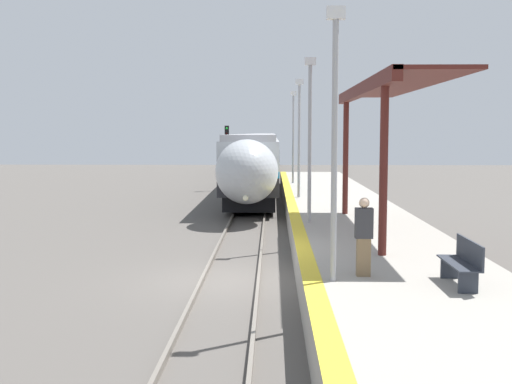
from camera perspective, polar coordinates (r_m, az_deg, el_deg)
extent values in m
plane|color=#56514C|center=(16.72, -2.25, -7.90)|extent=(120.00, 120.00, 0.00)
cube|color=slate|center=(16.77, -4.73, -7.62)|extent=(0.08, 90.00, 0.15)
cube|color=slate|center=(16.68, 0.24, -7.67)|extent=(0.08, 90.00, 0.15)
cube|color=black|center=(38.25, -0.13, 0.46)|extent=(2.41, 18.82, 0.75)
cube|color=#28282D|center=(38.19, -0.13, 1.66)|extent=(2.74, 20.46, 0.86)
cube|color=#198CBF|center=(38.16, -0.13, 2.53)|extent=(2.75, 20.46, 0.29)
cube|color=#B2B7BC|center=(38.13, -0.14, 3.72)|extent=(2.74, 20.46, 1.30)
cube|color=black|center=(38.13, -0.14, 3.63)|extent=(2.77, 18.82, 0.71)
cube|color=#9E9EA3|center=(38.11, -0.14, 4.93)|extent=(2.47, 20.46, 0.30)
cylinder|color=black|center=(30.89, -1.86, -1.01)|extent=(0.12, 0.86, 0.86)
cylinder|color=black|center=(30.84, 0.82, -1.01)|extent=(0.12, 0.86, 0.86)
cylinder|color=black|center=(33.08, -1.64, -0.59)|extent=(0.12, 0.86, 0.86)
cylinder|color=black|center=(33.03, 0.86, -0.60)|extent=(0.12, 0.86, 0.86)
cylinder|color=black|center=(43.51, -0.89, 0.83)|extent=(0.12, 0.86, 0.86)
cylinder|color=black|center=(43.47, 1.01, 0.82)|extent=(0.12, 0.86, 0.86)
cylinder|color=black|center=(45.70, -0.78, 1.04)|extent=(0.12, 0.86, 0.86)
cylinder|color=black|center=(45.67, 1.03, 1.04)|extent=(0.12, 0.86, 0.86)
ellipsoid|color=#B2B7BC|center=(26.75, -0.82, 1.82)|extent=(2.63, 3.56, 2.70)
ellipsoid|color=black|center=(26.28, -0.86, 2.72)|extent=(1.92, 2.08, 1.37)
sphere|color=#F9F4CC|center=(25.50, -0.94, -0.55)|extent=(0.24, 0.24, 0.24)
cube|color=black|center=(59.46, 0.44, 2.19)|extent=(2.41, 18.82, 0.75)
cube|color=#28282D|center=(59.42, 0.44, 2.96)|extent=(2.74, 20.46, 0.86)
cube|color=#198CBF|center=(59.40, 0.44, 3.52)|extent=(2.75, 20.46, 0.29)
cube|color=#B2B7BC|center=(59.38, 0.44, 4.28)|extent=(2.74, 20.46, 1.30)
cube|color=black|center=(59.38, 0.44, 4.22)|extent=(2.77, 18.82, 0.71)
cube|color=#9E9EA3|center=(59.37, 0.44, 5.06)|extent=(2.47, 20.46, 0.30)
cylinder|color=black|center=(52.06, -0.50, 1.56)|extent=(0.12, 0.86, 0.86)
cylinder|color=black|center=(52.03, 1.08, 1.56)|extent=(0.12, 0.86, 0.86)
cylinder|color=black|center=(54.25, -0.42, 1.71)|extent=(0.12, 0.86, 0.86)
cylinder|color=black|center=(54.22, 1.10, 1.71)|extent=(0.12, 0.86, 0.86)
cylinder|color=black|center=(64.72, -0.12, 2.29)|extent=(0.12, 0.86, 0.86)
cylinder|color=black|center=(64.69, 1.16, 2.29)|extent=(0.12, 0.86, 0.86)
cylinder|color=black|center=(66.91, -0.06, 2.39)|extent=(0.12, 0.86, 0.86)
cylinder|color=black|center=(66.89, 1.17, 2.39)|extent=(0.12, 0.86, 0.86)
cube|color=black|center=(80.69, 0.71, 3.00)|extent=(2.41, 18.82, 0.75)
cube|color=#28282D|center=(80.66, 0.71, 3.57)|extent=(2.74, 20.46, 0.86)
cube|color=#198CBF|center=(80.65, 0.71, 3.98)|extent=(2.75, 20.46, 0.29)
cube|color=#B2B7BC|center=(80.63, 0.71, 4.55)|extent=(2.74, 20.46, 1.30)
cube|color=black|center=(80.63, 0.71, 4.50)|extent=(2.77, 18.82, 0.71)
cube|color=#9E9EA3|center=(80.63, 0.71, 5.12)|extent=(2.47, 20.46, 0.30)
cylinder|color=black|center=(73.28, 0.07, 2.64)|extent=(0.12, 0.86, 0.86)
cylinder|color=black|center=(73.26, 1.20, 2.64)|extent=(0.12, 0.86, 0.86)
cylinder|color=black|center=(75.47, 0.11, 2.72)|extent=(0.12, 0.86, 0.86)
cylinder|color=black|center=(75.45, 1.21, 2.72)|extent=(0.12, 0.86, 0.86)
cylinder|color=black|center=(85.95, 0.28, 3.03)|extent=(0.12, 0.86, 0.86)
cylinder|color=black|center=(85.93, 1.24, 3.03)|extent=(0.12, 0.86, 0.86)
cylinder|color=black|center=(88.15, 0.31, 3.09)|extent=(0.12, 0.86, 0.86)
cylinder|color=black|center=(88.13, 1.24, 3.09)|extent=(0.12, 0.86, 0.86)
cube|color=#9E998E|center=(16.83, 11.17, -6.38)|extent=(4.44, 64.00, 0.88)
cube|color=yellow|center=(16.53, 4.25, -4.95)|extent=(0.40, 64.00, 0.01)
cube|color=#2D333D|center=(12.47, 18.34, -7.62)|extent=(0.36, 0.06, 0.42)
cube|color=#2D333D|center=(13.62, 16.84, -6.49)|extent=(0.36, 0.06, 0.42)
cube|color=#2D333D|center=(13.00, 17.58, -6.06)|extent=(0.44, 1.64, 0.03)
cube|color=#2D333D|center=(13.01, 18.46, -5.02)|extent=(0.04, 1.64, 0.44)
cube|color=#7F6647|center=(13.41, 9.53, -5.72)|extent=(0.28, 0.20, 0.79)
cube|color=#333338|center=(13.29, 9.57, -2.75)|extent=(0.36, 0.22, 0.62)
sphere|color=beige|center=(13.24, 9.60, -0.96)|extent=(0.21, 0.21, 0.21)
cylinder|color=#59595E|center=(42.61, -2.60, 2.56)|extent=(0.14, 0.14, 3.58)
cube|color=black|center=(42.56, -2.61, 5.44)|extent=(0.28, 0.20, 0.70)
sphere|color=#1ED833|center=(42.45, -2.62, 5.67)|extent=(0.14, 0.14, 0.14)
sphere|color=#330A0A|center=(42.45, -2.62, 5.21)|extent=(0.14, 0.14, 0.14)
cylinder|color=#9E9EA3|center=(12.63, 6.98, 3.50)|extent=(0.12, 0.12, 5.10)
cube|color=silver|center=(12.83, 7.12, 15.52)|extent=(0.36, 0.20, 0.24)
cylinder|color=#9E9EA3|center=(20.94, 4.79, 4.22)|extent=(0.12, 0.12, 5.10)
cube|color=silver|center=(21.06, 4.85, 11.51)|extent=(0.36, 0.20, 0.24)
cylinder|color=#9E9EA3|center=(29.26, 3.85, 4.52)|extent=(0.12, 0.12, 5.10)
cube|color=silver|center=(29.35, 3.88, 9.75)|extent=(0.36, 0.20, 0.24)
cylinder|color=#9E9EA3|center=(37.59, 3.32, 4.69)|extent=(0.12, 0.12, 5.10)
cube|color=silver|center=(37.66, 3.35, 8.76)|extent=(0.36, 0.20, 0.24)
cylinder|color=#511E19|center=(15.56, 11.27, 1.93)|extent=(0.20, 0.20, 4.11)
cylinder|color=#511E19|center=(23.42, 7.97, 3.07)|extent=(0.20, 0.20, 4.11)
cube|color=#511E19|center=(19.50, 9.38, 8.95)|extent=(0.24, 10.95, 0.36)
cube|color=#511E19|center=(19.65, 12.02, 9.23)|extent=(2.00, 10.95, 0.10)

